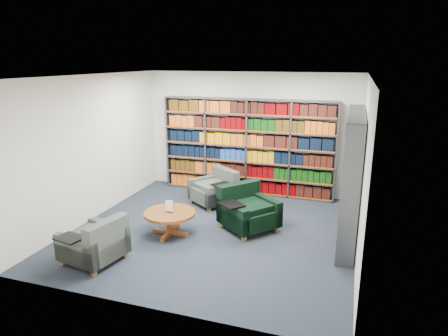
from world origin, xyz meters
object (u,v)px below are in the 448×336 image
(chair_teal_front, at_px, (97,245))
(coffee_table, at_px, (170,217))
(chair_green_right, at_px, (246,211))
(chair_teal_left, at_px, (216,190))

(chair_teal_front, height_order, coffee_table, chair_teal_front)
(chair_teal_front, distance_m, coffee_table, 1.43)
(chair_green_right, xyz_separation_m, coffee_table, (-1.22, -0.74, 0.02))
(chair_green_right, height_order, chair_teal_front, chair_green_right)
(chair_teal_left, distance_m, coffee_table, 1.83)
(chair_teal_left, bearing_deg, chair_teal_front, -105.96)
(chair_teal_front, relative_size, coffee_table, 1.12)
(chair_teal_left, xyz_separation_m, chair_teal_front, (-0.88, -3.09, -0.00))
(chair_green_right, bearing_deg, coffee_table, -148.88)
(chair_teal_front, bearing_deg, coffee_table, 63.69)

